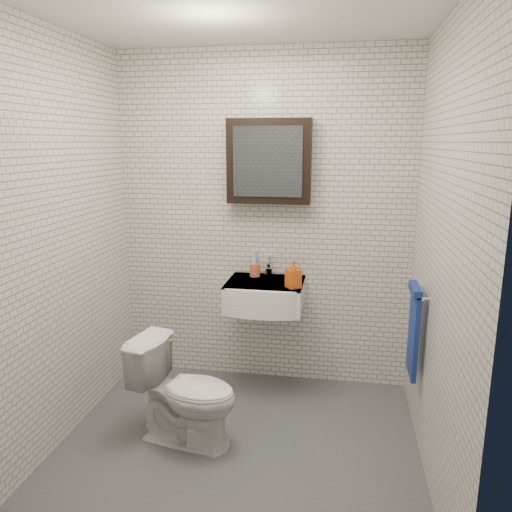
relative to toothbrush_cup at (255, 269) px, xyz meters
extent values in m
cube|color=#4A4C51|center=(0.05, -0.90, -0.90)|extent=(2.20, 2.00, 0.01)
cube|color=silver|center=(0.05, 0.10, 0.35)|extent=(2.20, 0.02, 2.50)
cube|color=silver|center=(0.05, -1.90, 0.35)|extent=(2.20, 0.02, 2.50)
cube|color=silver|center=(-1.05, -0.90, 0.35)|extent=(0.02, 2.00, 2.50)
cube|color=silver|center=(1.15, -0.90, 0.35)|extent=(0.02, 2.00, 2.50)
cube|color=white|center=(0.05, -0.90, 1.60)|extent=(2.20, 2.00, 0.02)
cube|color=white|center=(0.10, -0.13, -0.15)|extent=(0.55, 0.45, 0.20)
cylinder|color=silver|center=(0.10, -0.11, -0.07)|extent=(0.31, 0.31, 0.02)
cylinder|color=silver|center=(0.10, -0.11, -0.06)|extent=(0.04, 0.04, 0.01)
cube|color=white|center=(0.10, -0.13, -0.06)|extent=(0.55, 0.45, 0.01)
cylinder|color=silver|center=(0.10, 0.04, -0.02)|extent=(0.06, 0.06, 0.06)
cylinder|color=silver|center=(0.10, 0.04, 0.04)|extent=(0.03, 0.03, 0.08)
cylinder|color=silver|center=(0.10, -0.02, 0.07)|extent=(0.02, 0.12, 0.02)
cube|color=silver|center=(0.10, 0.07, 0.09)|extent=(0.02, 0.09, 0.01)
cube|color=black|center=(0.10, 0.03, 0.80)|extent=(0.60, 0.14, 0.60)
cube|color=#3F444C|center=(0.10, -0.05, 0.80)|extent=(0.49, 0.01, 0.49)
cylinder|color=silver|center=(1.11, -0.55, 0.05)|extent=(0.02, 0.30, 0.02)
cylinder|color=silver|center=(1.13, -0.42, 0.05)|extent=(0.04, 0.02, 0.02)
cylinder|color=silver|center=(1.13, -0.68, 0.05)|extent=(0.04, 0.02, 0.02)
cube|color=#213498|center=(1.09, -0.55, -0.22)|extent=(0.03, 0.26, 0.54)
cube|color=#213498|center=(1.08, -0.55, 0.06)|extent=(0.05, 0.26, 0.05)
cylinder|color=#C16030|center=(0.00, 0.00, -0.01)|extent=(0.09, 0.09, 0.10)
cylinder|color=white|center=(-0.01, -0.01, 0.06)|extent=(0.02, 0.03, 0.18)
cylinder|color=#437CD6|center=(0.01, -0.01, 0.05)|extent=(0.01, 0.02, 0.17)
cylinder|color=white|center=(-0.01, 0.01, 0.06)|extent=(0.02, 0.04, 0.19)
cylinder|color=#437CD6|center=(0.02, 0.01, 0.05)|extent=(0.02, 0.04, 0.17)
imported|color=orange|center=(0.31, -0.25, 0.04)|extent=(0.12, 0.12, 0.20)
imported|color=white|center=(-0.28, -0.88, -0.57)|extent=(0.71, 0.49, 0.67)
camera|label=1|loc=(0.63, -3.57, 0.93)|focal=35.00mm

